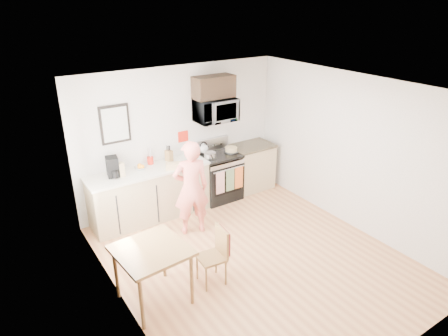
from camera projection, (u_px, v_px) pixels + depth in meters
floor at (254, 258)px, 6.12m from camera, size 4.60×4.60×0.00m
back_wall at (180, 137)px, 7.36m from camera, size 4.00×0.04×2.60m
front_wall at (403, 266)px, 3.84m from camera, size 4.00×0.04×2.60m
left_wall at (119, 222)px, 4.59m from camera, size 0.04×4.60×2.60m
right_wall at (352, 153)px, 6.61m from camera, size 0.04×4.60×2.60m
ceiling at (260, 89)px, 5.08m from camera, size 4.00×4.60×0.04m
window at (98, 177)px, 5.12m from camera, size 0.06×1.40×1.50m
cabinet_left at (150, 195)px, 7.06m from camera, size 2.10×0.60×0.90m
countertop_left at (148, 171)px, 6.88m from camera, size 2.14×0.64×0.04m
cabinet_right at (251, 167)px, 8.19m from camera, size 0.84×0.60×0.90m
countertop_right at (251, 146)px, 8.01m from camera, size 0.88×0.64×0.04m
range at (219, 177)px, 7.78m from camera, size 0.76×0.70×1.16m
microwave at (215, 110)px, 7.33m from camera, size 0.76×0.51×0.42m
upper_cabinet at (214, 87)px, 7.20m from camera, size 0.76×0.35×0.40m
wall_art at (115, 124)px, 6.56m from camera, size 0.50×0.04×0.65m
wall_trivet at (183, 136)px, 7.38m from camera, size 0.20×0.02×0.20m
person at (191, 188)px, 6.49m from camera, size 0.67×0.53×1.63m
dining_table at (152, 255)px, 4.99m from camera, size 0.86×0.86×0.80m
chair at (219, 247)px, 5.45m from camera, size 0.42×0.38×0.83m
knife_block at (169, 156)px, 7.19m from camera, size 0.12×0.15×0.20m
utensil_crock at (150, 157)px, 7.05m from camera, size 0.11×0.11×0.32m
fruit_bowl at (140, 167)px, 6.87m from camera, size 0.26×0.26×0.10m
milk_carton at (121, 170)px, 6.57m from camera, size 0.11×0.11×0.24m
coffee_maker at (113, 168)px, 6.55m from camera, size 0.23×0.30×0.34m
bread_bag at (174, 166)px, 6.88m from camera, size 0.33×0.25×0.11m
cake at (231, 150)px, 7.67m from camera, size 0.28×0.28×0.09m
kettle at (203, 148)px, 7.60m from camera, size 0.18×0.18×0.22m
pot at (210, 155)px, 7.36m from camera, size 0.22×0.36×0.11m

